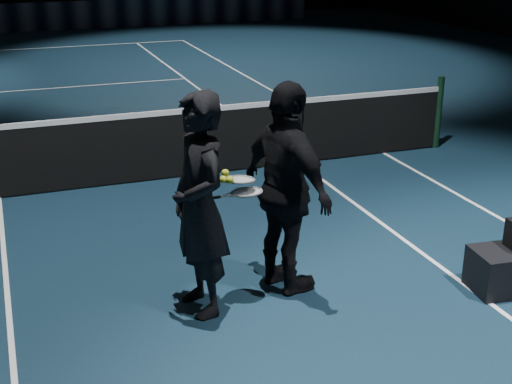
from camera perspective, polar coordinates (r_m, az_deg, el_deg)
net_post_right at (r=11.24m, az=14.39°, el=6.18°), size 0.10×0.10×1.10m
player_a at (r=6.07m, az=-4.54°, el=-1.09°), size 0.57×0.78×1.98m
player_b at (r=6.41m, az=2.49°, el=0.17°), size 0.77×1.24×1.98m
racket_lower at (r=6.22m, az=-0.72°, el=0.00°), size 0.70×0.30×0.03m
racket_upper at (r=6.20m, az=-1.31°, el=0.99°), size 0.71×0.34×0.10m
tennis_balls at (r=6.09m, az=-2.40°, el=1.16°), size 0.12×0.10×0.12m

